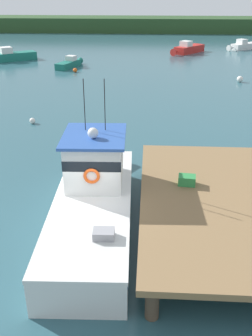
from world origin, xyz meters
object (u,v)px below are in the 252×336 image
(mooring_buoy_outer, at_px, (32,121))
(mooring_buoy_inshore, at_px, (75,70))
(crate_stack_near_edge, at_px, (187,180))
(mooring_buoy_channel_marker, at_px, (240,79))
(moored_boat_near_channel, at_px, (10,56))
(moored_boat_outer_mooring, at_px, (187,49))
(moored_boat_far_right, at_px, (243,46))
(main_fishing_boat, at_px, (94,195))
(moored_boat_far_left, at_px, (70,63))

(mooring_buoy_outer, distance_m, mooring_buoy_inshore, 15.11)
(mooring_buoy_outer, height_order, mooring_buoy_inshore, mooring_buoy_inshore)
(crate_stack_near_edge, xyz_separation_m, mooring_buoy_channel_marker, (6.39, 21.58, -1.11))
(moored_boat_near_channel, relative_size, mooring_buoy_inshore, 13.68)
(moored_boat_outer_mooring, xyz_separation_m, moored_boat_near_channel, (-19.91, -6.54, 0.01))
(moored_boat_near_channel, relative_size, mooring_buoy_outer, 15.98)
(moored_boat_far_right, height_order, mooring_buoy_inshore, moored_boat_far_right)
(moored_boat_near_channel, bearing_deg, mooring_buoy_channel_marker, -21.02)
(main_fishing_boat, bearing_deg, mooring_buoy_channel_marker, 66.58)
(main_fishing_boat, bearing_deg, moored_boat_far_right, 71.35)
(moored_boat_near_channel, xyz_separation_m, mooring_buoy_channel_marker, (23.14, -8.89, -0.26))
(moored_boat_far_right, bearing_deg, moored_boat_near_channel, -160.00)
(mooring_buoy_channel_marker, bearing_deg, moored_boat_far_left, 160.29)
(main_fishing_boat, height_order, mooring_buoy_channel_marker, main_fishing_boat)
(mooring_buoy_outer, bearing_deg, mooring_buoy_inshore, 90.46)
(main_fishing_boat, height_order, moored_boat_near_channel, main_fishing_boat)
(mooring_buoy_outer, xyz_separation_m, mooring_buoy_inshore, (-0.12, 15.11, 0.03))
(moored_boat_outer_mooring, bearing_deg, moored_boat_far_right, 24.63)
(crate_stack_near_edge, xyz_separation_m, mooring_buoy_outer, (-8.42, 9.67, -1.20))
(crate_stack_near_edge, height_order, moored_boat_far_left, crate_stack_near_edge)
(crate_stack_near_edge, bearing_deg, moored_boat_far_left, 109.25)
(moored_boat_far_left, xyz_separation_m, moored_boat_near_channel, (-7.21, 3.19, 0.14))
(crate_stack_near_edge, height_order, moored_boat_near_channel, crate_stack_near_edge)
(crate_stack_near_edge, relative_size, mooring_buoy_outer, 1.73)
(moored_boat_far_right, height_order, mooring_buoy_outer, moored_boat_far_right)
(mooring_buoy_inshore, bearing_deg, moored_boat_far_left, 111.59)
(moored_boat_far_left, distance_m, mooring_buoy_inshore, 2.69)
(moored_boat_outer_mooring, relative_size, mooring_buoy_channel_marker, 10.12)
(crate_stack_near_edge, relative_size, moored_boat_outer_mooring, 0.11)
(mooring_buoy_outer, bearing_deg, mooring_buoy_channel_marker, 38.79)
(moored_boat_outer_mooring, height_order, moored_boat_near_channel, moored_boat_near_channel)
(moored_boat_far_right, bearing_deg, mooring_buoy_outer, -121.77)
(moored_boat_far_right, xyz_separation_m, moored_boat_near_channel, (-27.37, -9.96, 0.07))
(crate_stack_near_edge, distance_m, moored_boat_far_right, 41.81)
(mooring_buoy_inshore, bearing_deg, main_fishing_boat, -78.19)
(moored_boat_far_left, relative_size, moored_boat_outer_mooring, 0.83)
(main_fishing_boat, relative_size, crate_stack_near_edge, 16.43)
(moored_boat_far_right, xyz_separation_m, mooring_buoy_channel_marker, (-4.24, -18.85, -0.19))
(crate_stack_near_edge, bearing_deg, mooring_buoy_outer, 131.03)
(moored_boat_near_channel, xyz_separation_m, mooring_buoy_outer, (8.32, -20.79, -0.34))
(crate_stack_near_edge, distance_m, mooring_buoy_channel_marker, 22.53)
(mooring_buoy_channel_marker, bearing_deg, crate_stack_near_edge, -106.51)
(crate_stack_near_edge, relative_size, mooring_buoy_inshore, 1.48)
(mooring_buoy_outer, bearing_deg, main_fishing_boat, -63.27)
(main_fishing_boat, relative_size, moored_boat_far_right, 2.09)
(main_fishing_boat, distance_m, moored_boat_far_right, 43.34)
(moored_boat_far_left, height_order, moored_boat_far_right, moored_boat_far_right)
(moored_boat_outer_mooring, height_order, mooring_buoy_channel_marker, moored_boat_outer_mooring)
(moored_boat_near_channel, bearing_deg, moored_boat_far_left, -23.83)
(moored_boat_far_left, relative_size, mooring_buoy_channel_marker, 8.43)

